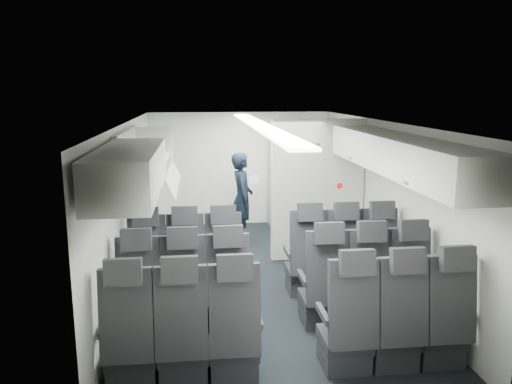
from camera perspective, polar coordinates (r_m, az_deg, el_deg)
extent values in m
cube|color=black|center=(6.95, 0.39, -10.04)|extent=(3.40, 6.00, 0.01)
cube|color=silver|center=(6.47, 0.42, 8.00)|extent=(3.40, 6.00, 0.01)
cube|color=silver|center=(9.56, -1.83, 2.66)|extent=(3.40, 0.01, 2.15)
cube|color=silver|center=(3.80, 6.13, -11.38)|extent=(3.40, 0.01, 2.15)
cube|color=silver|center=(6.64, -14.32, -1.67)|extent=(0.01, 6.00, 2.15)
cube|color=silver|center=(7.04, 14.28, -0.92)|extent=(0.01, 6.00, 2.15)
cube|color=white|center=(6.47, 0.42, 7.64)|extent=(0.25, 5.52, 0.03)
cube|color=#27272A|center=(6.41, -11.97, -9.56)|extent=(0.44, 0.46, 0.12)
cube|color=#2D2D33|center=(6.47, -11.91, -10.88)|extent=(0.42, 0.42, 0.22)
cube|color=#27272A|center=(6.06, -12.33, -6.33)|extent=(0.44, 0.20, 0.80)
cube|color=#27272A|center=(5.90, -12.54, -2.77)|extent=(0.30, 0.12, 0.23)
cube|color=#2D2D33|center=(6.31, -14.10, -7.29)|extent=(0.05, 0.40, 0.06)
cube|color=#2D2D33|center=(6.27, -10.08, -7.25)|extent=(0.05, 0.40, 0.06)
cube|color=#27272A|center=(6.38, -7.89, -9.50)|extent=(0.44, 0.46, 0.12)
cube|color=#2D2D33|center=(6.44, -7.85, -10.83)|extent=(0.42, 0.42, 0.22)
cube|color=#27272A|center=(6.03, -8.04, -6.26)|extent=(0.44, 0.20, 0.80)
cube|color=#27272A|center=(5.87, -8.16, -2.69)|extent=(0.30, 0.12, 0.23)
cube|color=#2D2D33|center=(6.27, -9.99, -7.25)|extent=(0.05, 0.40, 0.06)
cube|color=#2D2D33|center=(6.26, -5.93, -7.16)|extent=(0.05, 0.40, 0.06)
cube|color=#27272A|center=(6.39, -3.79, -9.40)|extent=(0.44, 0.46, 0.12)
cube|color=#2D2D33|center=(6.45, -3.78, -10.73)|extent=(0.42, 0.42, 0.22)
cube|color=#27272A|center=(6.03, -3.74, -6.15)|extent=(0.44, 0.20, 0.80)
cube|color=#27272A|center=(5.87, -3.77, -2.58)|extent=(0.30, 0.12, 0.23)
cube|color=#2D2D33|center=(6.26, -5.84, -7.16)|extent=(0.05, 0.40, 0.06)
cube|color=#2D2D33|center=(6.28, -1.79, -7.04)|extent=(0.05, 0.40, 0.06)
cube|color=#27272A|center=(6.52, 5.49, -9.00)|extent=(0.44, 0.46, 0.12)
cube|color=#2D2D33|center=(6.57, 5.46, -10.30)|extent=(0.42, 0.42, 0.22)
cube|color=#27272A|center=(6.17, 6.00, -5.79)|extent=(0.44, 0.20, 0.80)
cube|color=#27272A|center=(6.01, 6.19, -2.29)|extent=(0.30, 0.12, 0.23)
cube|color=#2D2D33|center=(6.35, 3.64, -6.83)|extent=(0.05, 0.40, 0.06)
cube|color=#2D2D33|center=(6.44, 7.52, -6.64)|extent=(0.05, 0.40, 0.06)
cube|color=#27272A|center=(6.62, 9.35, -8.76)|extent=(0.44, 0.46, 0.12)
cube|color=#2D2D33|center=(6.68, 9.30, -10.05)|extent=(0.42, 0.42, 0.22)
cube|color=#27272A|center=(6.28, 10.03, -5.59)|extent=(0.44, 0.20, 0.80)
cube|color=#27272A|center=(6.13, 10.29, -2.15)|extent=(0.30, 0.12, 0.23)
cube|color=#2D2D33|center=(6.45, 7.61, -6.64)|extent=(0.05, 0.40, 0.06)
cube|color=#2D2D33|center=(6.57, 11.35, -6.43)|extent=(0.05, 0.40, 0.06)
cube|color=#27272A|center=(6.76, 13.06, -8.49)|extent=(0.44, 0.46, 0.12)
cube|color=#2D2D33|center=(6.81, 13.00, -9.76)|extent=(0.42, 0.42, 0.22)
cube|color=#27272A|center=(6.42, 13.90, -5.37)|extent=(0.44, 0.20, 0.80)
cube|color=#27272A|center=(6.27, 14.23, -2.00)|extent=(0.30, 0.12, 0.23)
cube|color=#2D2D33|center=(6.57, 11.44, -6.42)|extent=(0.05, 0.40, 0.06)
cube|color=#2D2D33|center=(6.72, 15.03, -6.19)|extent=(0.05, 0.40, 0.06)
cube|color=#27272A|center=(5.58, -12.80, -12.87)|extent=(0.44, 0.46, 0.12)
cube|color=#2D2D33|center=(5.65, -12.72, -14.35)|extent=(0.42, 0.42, 0.22)
cube|color=#27272A|center=(5.21, -13.27, -9.35)|extent=(0.44, 0.20, 0.80)
cube|color=#27272A|center=(5.04, -13.54, -5.29)|extent=(0.30, 0.12, 0.23)
cube|color=#2D2D33|center=(5.48, -15.29, -10.31)|extent=(0.05, 0.40, 0.06)
cube|color=#2D2D33|center=(5.43, -10.61, -10.30)|extent=(0.05, 0.40, 0.06)
cube|color=#27272A|center=(5.55, -8.06, -12.83)|extent=(0.44, 0.46, 0.12)
cube|color=#2D2D33|center=(5.62, -8.01, -14.32)|extent=(0.42, 0.42, 0.22)
cube|color=#27272A|center=(5.18, -8.25, -9.29)|extent=(0.44, 0.20, 0.80)
cube|color=#27272A|center=(5.00, -8.39, -5.21)|extent=(0.30, 0.12, 0.23)
cube|color=#2D2D33|center=(5.43, -10.51, -10.30)|extent=(0.05, 0.40, 0.06)
cube|color=#2D2D33|center=(5.41, -5.78, -10.21)|extent=(0.05, 0.40, 0.06)
cube|color=#27272A|center=(5.56, -3.30, -12.71)|extent=(0.44, 0.46, 0.12)
cube|color=#2D2D33|center=(5.62, -3.28, -14.20)|extent=(0.42, 0.42, 0.22)
cube|color=#27272A|center=(5.18, -3.21, -9.17)|extent=(0.44, 0.20, 0.80)
cube|color=#27272A|center=(5.01, -3.22, -5.08)|extent=(0.30, 0.12, 0.23)
cube|color=#2D2D33|center=(5.41, -5.67, -10.21)|extent=(0.05, 0.40, 0.06)
cube|color=#2D2D33|center=(5.44, -0.96, -10.05)|extent=(0.05, 0.40, 0.06)
cube|color=#27272A|center=(5.70, 7.43, -12.12)|extent=(0.44, 0.46, 0.12)
cube|color=#2D2D33|center=(5.77, 7.39, -13.58)|extent=(0.42, 0.42, 0.22)
cube|color=#27272A|center=(5.34, 8.13, -8.63)|extent=(0.44, 0.20, 0.80)
cube|color=#27272A|center=(5.17, 8.40, -4.65)|extent=(0.30, 0.12, 0.23)
cube|color=#2D2D33|center=(5.52, 5.33, -9.74)|extent=(0.05, 0.40, 0.06)
cube|color=#2D2D33|center=(5.63, 9.78, -9.46)|extent=(0.05, 0.40, 0.06)
cube|color=#27272A|center=(5.83, 11.82, -11.76)|extent=(0.44, 0.46, 0.12)
cube|color=#2D2D33|center=(5.89, 11.75, -13.19)|extent=(0.42, 0.42, 0.22)
cube|color=#27272A|center=(5.47, 12.74, -8.31)|extent=(0.44, 0.20, 0.80)
cube|color=#27272A|center=(5.30, 13.11, -4.42)|extent=(0.30, 0.12, 0.23)
cube|color=#2D2D33|center=(5.63, 9.88, -9.45)|extent=(0.05, 0.40, 0.06)
cube|color=#2D2D33|center=(5.77, 14.13, -9.12)|extent=(0.05, 0.40, 0.06)
cube|color=#27272A|center=(5.98, 15.99, -11.36)|extent=(0.44, 0.46, 0.12)
cube|color=#2D2D33|center=(6.04, 15.91, -12.76)|extent=(0.42, 0.42, 0.22)
cube|color=#27272A|center=(5.63, 17.11, -7.96)|extent=(0.44, 0.20, 0.80)
cube|color=#27272A|center=(5.47, 17.57, -4.17)|extent=(0.30, 0.12, 0.23)
cube|color=#2D2D33|center=(5.77, 14.22, -9.11)|extent=(0.05, 0.40, 0.06)
cube|color=#2D2D33|center=(5.94, 18.24, -8.75)|extent=(0.05, 0.40, 0.06)
cube|color=#27272A|center=(4.78, -13.94, -17.30)|extent=(0.44, 0.46, 0.12)
cube|color=#2D2D33|center=(4.86, -13.84, -18.96)|extent=(0.42, 0.42, 0.22)
cube|color=#27272A|center=(4.39, -14.59, -13.52)|extent=(0.44, 0.20, 0.80)
cube|color=#27272A|center=(4.19, -14.96, -8.84)|extent=(0.30, 0.12, 0.23)
cube|color=#2D2D33|center=(4.66, -16.93, -14.39)|extent=(0.05, 0.40, 0.06)
cube|color=#2D2D33|center=(4.61, -11.36, -14.45)|extent=(0.05, 0.40, 0.06)
cube|color=#27272A|center=(4.75, -8.29, -17.31)|extent=(0.44, 0.46, 0.12)
cube|color=#2D2D33|center=(4.83, -8.23, -18.97)|extent=(0.42, 0.42, 0.22)
cube|color=#27272A|center=(4.35, -8.54, -13.50)|extent=(0.44, 0.20, 0.80)
cube|color=#27272A|center=(4.15, -8.73, -8.78)|extent=(0.30, 0.12, 0.23)
cube|color=#2D2D33|center=(4.60, -11.23, -14.45)|extent=(0.05, 0.40, 0.06)
cube|color=#2D2D33|center=(4.59, -5.57, -14.37)|extent=(0.05, 0.40, 0.06)
cube|color=#27272A|center=(4.75, -2.61, -17.15)|extent=(0.44, 0.46, 0.12)
cube|color=#2D2D33|center=(4.83, -2.59, -18.82)|extent=(0.42, 0.42, 0.22)
cube|color=#27272A|center=(4.35, -2.45, -13.34)|extent=(0.44, 0.20, 0.80)
cube|color=#27272A|center=(4.15, -2.44, -8.62)|extent=(0.30, 0.12, 0.23)
cube|color=#2D2D33|center=(4.59, -5.44, -14.36)|extent=(0.05, 0.40, 0.06)
cube|color=#2D2D33|center=(4.62, 0.20, -14.15)|extent=(0.05, 0.40, 0.06)
cube|color=#27272A|center=(4.92, 10.07, -16.24)|extent=(0.44, 0.46, 0.12)
cube|color=#2D2D33|center=(5.00, 10.00, -17.86)|extent=(0.42, 0.42, 0.22)
cube|color=#27272A|center=(4.54, 11.08, -12.47)|extent=(0.44, 0.20, 0.80)
cube|color=#27272A|center=(4.35, 11.49, -7.90)|extent=(0.30, 0.12, 0.23)
cube|color=#2D2D33|center=(4.72, 7.66, -13.65)|extent=(0.05, 0.40, 0.06)
cube|color=#2D2D33|center=(4.84, 12.85, -13.18)|extent=(0.05, 0.40, 0.06)
cube|color=#27272A|center=(5.06, 15.14, -15.66)|extent=(0.44, 0.46, 0.12)
cube|color=#2D2D33|center=(5.14, 15.04, -17.25)|extent=(0.42, 0.42, 0.22)
cube|color=#27272A|center=(4.69, 16.44, -11.93)|extent=(0.44, 0.20, 0.80)
cube|color=#27272A|center=(4.51, 16.98, -7.49)|extent=(0.30, 0.12, 0.23)
cube|color=#2D2D33|center=(4.84, 12.97, -13.17)|extent=(0.05, 0.40, 0.06)
cube|color=#2D2D33|center=(5.00, 17.84, -12.62)|extent=(0.05, 0.40, 0.06)
cube|color=#27272A|center=(5.24, 19.88, -15.00)|extent=(0.44, 0.46, 0.12)
cube|color=#2D2D33|center=(5.31, 19.75, -16.55)|extent=(0.42, 0.42, 0.22)
cube|color=#27272A|center=(4.88, 21.40, -11.34)|extent=(0.44, 0.20, 0.80)
cube|color=#27272A|center=(4.70, 22.05, -7.05)|extent=(0.30, 0.12, 0.23)
cube|color=#2D2D33|center=(5.01, 17.94, -12.61)|extent=(0.05, 0.40, 0.06)
cube|color=#2D2D33|center=(5.20, 22.46, -12.02)|extent=(0.05, 0.40, 0.06)
cube|color=silver|center=(4.50, -14.28, 2.36)|extent=(0.52, 1.80, 0.40)
cylinder|color=slate|center=(4.50, -11.03, 0.44)|extent=(0.04, 0.10, 0.04)
cube|color=#9E9E93|center=(6.25, -12.15, 3.10)|extent=(0.52, 1.70, 0.04)
cube|color=silver|center=(6.26, -14.61, 4.84)|extent=(0.06, 1.70, 0.44)
cube|color=silver|center=(5.41, -13.04, 3.91)|extent=(0.52, 0.04, 0.40)
cube|color=silver|center=(7.05, -11.61, 5.69)|extent=(0.52, 0.04, 0.40)
cube|color=silver|center=(6.25, -9.83, 2.16)|extent=(0.21, 1.61, 0.38)
cube|color=silver|center=(4.98, 19.65, 2.89)|extent=(0.52, 1.80, 0.40)
cylinder|color=slate|center=(4.90, 16.90, 1.03)|extent=(0.04, 0.10, 0.04)
cube|color=silver|center=(6.58, 12.94, 5.23)|extent=(0.52, 1.70, 0.40)
cylinder|color=slate|center=(6.52, 10.80, 3.84)|extent=(0.04, 0.10, 0.04)
cube|color=silver|center=(7.57, 7.03, 0.22)|extent=(1.40, 0.12, 2.13)
cube|color=white|center=(7.36, 6.31, 5.47)|extent=(0.24, 0.01, 0.10)
cube|color=red|center=(7.34, 5.95, 5.46)|extent=(0.13, 0.01, 0.04)
cube|color=red|center=(7.38, 7.09, 5.46)|extent=(0.05, 0.01, 0.03)
cylinder|color=white|center=(7.57, 9.52, 0.73)|extent=(0.11, 0.01, 0.11)
cylinder|color=red|center=(7.57, 9.54, 0.72)|extent=(0.09, 0.01, 0.09)
cube|color=#939399|center=(9.43, 4.09, 1.75)|extent=(0.85, 0.50, 1.90)
cube|color=#3F3F42|center=(9.27, 4.35, -1.27)|extent=(0.80, 0.01, 0.02)
cube|color=#3F3F42|center=(9.17, 4.40, 1.78)|extent=(0.80, 0.01, 0.02)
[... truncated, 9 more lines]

